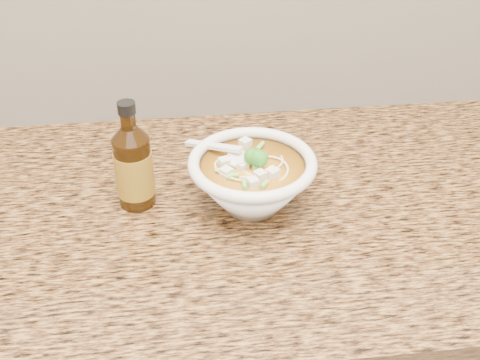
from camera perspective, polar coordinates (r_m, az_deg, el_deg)
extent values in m
cube|color=olive|center=(1.03, -0.72, -3.00)|extent=(4.00, 0.68, 0.04)
cylinder|color=white|center=(1.01, 1.13, -2.22)|extent=(0.09, 0.09, 0.01)
torus|color=white|center=(0.96, 1.19, 1.65)|extent=(0.21, 0.21, 0.02)
torus|color=beige|center=(0.98, 1.42, 1.76)|extent=(0.14, 0.14, 0.00)
torus|color=beige|center=(0.96, 0.94, 1.25)|extent=(0.15, 0.15, 0.00)
torus|color=beige|center=(0.97, 2.17, 1.29)|extent=(0.10, 0.10, 0.00)
torus|color=beige|center=(0.95, 1.92, 0.53)|extent=(0.11, 0.11, 0.00)
torus|color=beige|center=(0.98, 0.56, 1.44)|extent=(0.10, 0.10, 0.00)
torus|color=beige|center=(0.97, 0.89, 1.13)|extent=(0.14, 0.14, 0.00)
torus|color=beige|center=(0.96, 1.37, 0.57)|extent=(0.10, 0.10, 0.00)
torus|color=beige|center=(0.97, 0.11, 0.69)|extent=(0.14, 0.14, 0.00)
cube|color=silver|center=(0.94, 2.69, 0.57)|extent=(0.02, 0.02, 0.02)
cube|color=silver|center=(0.95, 0.37, 0.97)|extent=(0.02, 0.02, 0.02)
cube|color=silver|center=(0.98, 1.53, 2.31)|extent=(0.02, 0.02, 0.01)
cube|color=silver|center=(0.99, 0.60, 2.73)|extent=(0.02, 0.02, 0.01)
cube|color=silver|center=(0.92, 1.31, 0.08)|extent=(0.02, 0.02, 0.02)
cube|color=silver|center=(0.99, 1.72, 2.64)|extent=(0.02, 0.02, 0.02)
cube|color=silver|center=(0.95, 4.57, 1.14)|extent=(0.02, 0.02, 0.02)
cube|color=silver|center=(0.94, 3.23, 0.89)|extent=(0.02, 0.02, 0.02)
cube|color=silver|center=(0.95, 1.83, 0.97)|extent=(0.02, 0.02, 0.02)
ellipsoid|color=#196014|center=(0.94, 1.61, 1.97)|extent=(0.04, 0.04, 0.03)
cylinder|color=#69C24A|center=(0.97, 3.86, 1.87)|extent=(0.02, 0.02, 0.01)
cylinder|color=#69C24A|center=(0.98, -0.94, 2.44)|extent=(0.02, 0.02, 0.01)
cylinder|color=#69C24A|center=(0.97, -1.79, 2.05)|extent=(0.02, 0.01, 0.01)
cylinder|color=#69C24A|center=(0.98, 3.17, 2.40)|extent=(0.02, 0.02, 0.01)
cylinder|color=#69C24A|center=(0.91, 1.53, -0.50)|extent=(0.01, 0.02, 0.01)
cylinder|color=#69C24A|center=(0.98, -1.72, 2.43)|extent=(0.02, 0.01, 0.01)
cylinder|color=#69C24A|center=(0.91, 2.10, -0.40)|extent=(0.02, 0.02, 0.01)
ellipsoid|color=white|center=(0.97, 0.02, 1.98)|extent=(0.05, 0.05, 0.02)
cube|color=white|center=(0.99, -2.55, 3.23)|extent=(0.09, 0.08, 0.03)
cylinder|color=#3B2108|center=(0.99, -10.00, 0.79)|extent=(0.08, 0.08, 0.12)
cylinder|color=#3B2108|center=(0.94, -10.58, 5.57)|extent=(0.03, 0.03, 0.03)
cylinder|color=black|center=(0.93, -10.72, 6.74)|extent=(0.04, 0.04, 0.02)
cylinder|color=red|center=(1.00, -9.98, 0.67)|extent=(0.08, 0.08, 0.08)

